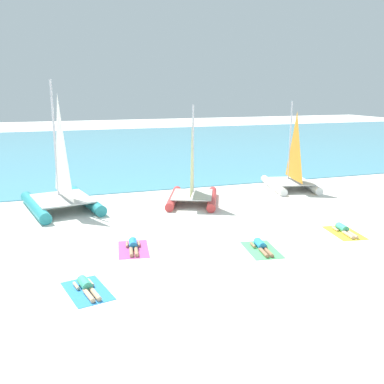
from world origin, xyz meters
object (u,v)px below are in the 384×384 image
towel_center_left (133,249)px  sunbather_center_right (261,246)px  sailboat_teal (61,191)px  towel_center_right (262,250)px  sailboat_red (193,189)px  sunbather_rightmost (344,229)px  sunbather_center_left (133,245)px  towel_rightmost (344,233)px  sailboat_white (291,176)px  towel_leftmost (87,291)px  sunbather_leftmost (86,286)px

towel_center_left → sunbather_center_right: bearing=-18.6°
sailboat_teal → towel_center_right: sailboat_teal is taller
sailboat_red → sunbather_rightmost: size_ratio=3.20×
towel_center_right → sunbather_center_right: 0.14m
sailboat_teal → sunbather_center_left: size_ratio=3.98×
towel_rightmost → towel_center_left: bearing=173.9°
sailboat_white → towel_center_right: (-6.34, -8.51, -0.75)m
sailboat_white → sunbather_rightmost: 8.11m
towel_leftmost → sunbather_center_left: bearing=56.8°
towel_center_left → towel_center_right: bearing=-19.4°
sunbather_leftmost → towel_rightmost: size_ratio=0.82×
sailboat_red → sunbather_leftmost: size_ratio=3.21×
sailboat_red → sunbather_rightmost: sailboat_red is taller
sunbather_center_left → towel_rightmost: sunbather_center_left is taller
sailboat_teal → sailboat_white: (13.07, 0.40, -0.17)m
sailboat_teal → sunbather_rightmost: sailboat_teal is taller
sailboat_white → towel_center_left: (-10.83, -6.93, -0.75)m
towel_center_left → sunbather_center_left: (0.01, 0.07, 0.13)m
sailboat_red → towel_center_right: sailboat_red is taller
sailboat_teal → sunbather_center_right: 10.52m
towel_leftmost → sunbather_center_right: sunbather_center_right is taller
towel_leftmost → towel_center_left: size_ratio=1.00×
sunbather_center_right → sunbather_center_left: bearing=168.3°
sailboat_teal → sunbather_center_left: (2.25, -6.46, -0.80)m
towel_leftmost → sunbather_center_right: 6.61m
sailboat_red → towel_center_left: sailboat_red is taller
sunbather_rightmost → sunbather_center_right: bearing=-162.3°
sailboat_white → sunbather_center_right: sailboat_white is taller
sunbather_center_right → towel_center_right: bearing=-90.0°
sailboat_red → towel_center_left: (-4.23, -5.64, -0.74)m
towel_center_left → towel_rightmost: (8.63, -0.92, 0.00)m
towel_leftmost → sunbather_leftmost: size_ratio=1.22×
sailboat_red → towel_leftmost: 10.62m
sailboat_teal → towel_center_right: (6.72, -8.11, -0.92)m
sailboat_white → towel_rightmost: size_ratio=2.69×
towel_center_left → sunbather_center_right: sunbather_center_right is taller
sunbather_center_left → sunbather_rightmost: same height
sailboat_red → sunbather_rightmost: bearing=-33.2°
sunbather_center_right → towel_rightmost: size_ratio=0.82×
sailboat_white → towel_center_right: 10.64m
towel_center_left → towel_rightmost: 8.68m
sailboat_white → sunbather_center_right: 10.57m
sailboat_red → sailboat_white: 6.72m
sunbather_center_right → sailboat_teal: bearing=137.7°
sailboat_red → towel_leftmost: sailboat_red is taller
towel_rightmost → sunbather_rightmost: (0.01, 0.07, 0.13)m
sailboat_teal → sunbather_rightmost: size_ratio=3.98×
sailboat_teal → towel_leftmost: bearing=-99.7°
towel_center_left → towel_rightmost: bearing=-6.1°
sailboat_teal → towel_center_left: sailboat_teal is taller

